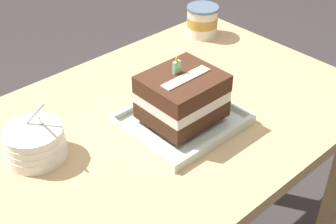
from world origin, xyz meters
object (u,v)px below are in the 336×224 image
at_px(foil_tray, 182,121).
at_px(birthday_cake, 182,96).
at_px(ice_cream_tub, 202,21).
at_px(bowl_stack, 35,143).

xyz_separation_m(foil_tray, birthday_cake, (-0.00, -0.00, 0.07)).
relative_size(foil_tray, ice_cream_tub, 2.66).
distance_m(birthday_cake, ice_cream_tub, 0.51).
distance_m(foil_tray, bowl_stack, 0.36).
bearing_deg(birthday_cake, bowl_stack, 157.59).
distance_m(foil_tray, birthday_cake, 0.07).
height_order(bowl_stack, ice_cream_tub, bowl_stack).
distance_m(birthday_cake, bowl_stack, 0.36).
relative_size(birthday_cake, ice_cream_tub, 1.72).
bearing_deg(birthday_cake, foil_tray, 90.00).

